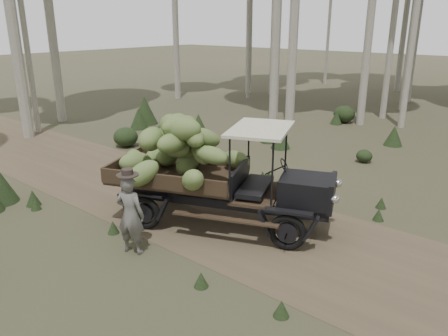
{
  "coord_description": "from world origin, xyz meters",
  "views": [
    {
      "loc": [
        5.36,
        -7.49,
        4.55
      ],
      "look_at": [
        -0.67,
        -0.24,
        1.38
      ],
      "focal_mm": 35.0,
      "sensor_mm": 36.0,
      "label": 1
    }
  ],
  "objects": [
    {
      "name": "banana_truck",
      "position": [
        -1.28,
        -0.47,
        1.53
      ],
      "size": [
        5.4,
        3.66,
        2.66
      ],
      "rotation": [
        0.0,
        0.0,
        0.39
      ],
      "color": "black",
      "rests_on": "ground"
    },
    {
      "name": "undergrowth",
      "position": [
        -2.25,
        -0.78,
        0.55
      ],
      "size": [
        20.92,
        24.48,
        1.4
      ],
      "color": "#233319",
      "rests_on": "ground"
    },
    {
      "name": "ground",
      "position": [
        0.0,
        0.0,
        0.0
      ],
      "size": [
        120.0,
        120.0,
        0.0
      ],
      "primitive_type": "plane",
      "color": "#473D2B",
      "rests_on": "ground"
    },
    {
      "name": "farmer",
      "position": [
        -1.24,
        -2.51,
        0.86
      ],
      "size": [
        0.71,
        0.58,
        1.82
      ],
      "rotation": [
        0.0,
        0.0,
        3.48
      ],
      "color": "#5B5954",
      "rests_on": "ground"
    },
    {
      "name": "dirt_track",
      "position": [
        0.0,
        0.0,
        0.0
      ],
      "size": [
        70.0,
        4.0,
        0.01
      ],
      "primitive_type": "cube",
      "color": "brown",
      "rests_on": "ground"
    }
  ]
}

